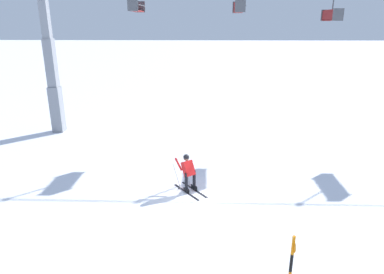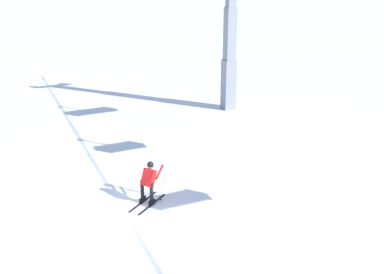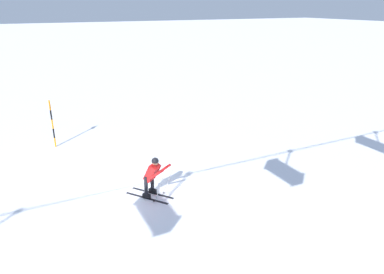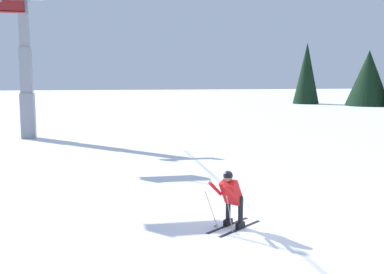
% 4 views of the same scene
% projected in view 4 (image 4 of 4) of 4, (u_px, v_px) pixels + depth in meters
% --- Properties ---
extents(ground_plane, '(260.00, 260.00, 0.00)m').
position_uv_depth(ground_plane, '(263.00, 222.00, 12.21)').
color(ground_plane, white).
extents(skier_carving_main, '(1.46, 1.65, 1.66)m').
position_uv_depth(skier_carving_main, '(231.00, 195.00, 11.61)').
color(skier_carving_main, black).
rests_on(skier_carving_main, ground_plane).
extents(lift_tower_far, '(0.83, 2.61, 9.11)m').
position_uv_depth(lift_tower_far, '(26.00, 79.00, 28.60)').
color(lift_tower_far, gray).
rests_on(lift_tower_far, ground_plane).
extents(chairlift_seat_fourth, '(0.61, 2.00, 1.97)m').
position_uv_depth(chairlift_seat_fourth, '(5.00, 6.00, 22.76)').
color(chairlift_seat_fourth, black).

